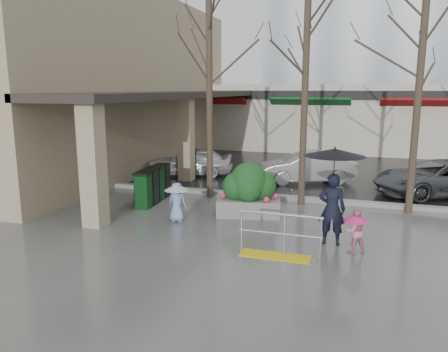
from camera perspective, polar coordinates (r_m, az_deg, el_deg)
The scene contains 20 objects.
ground at distance 11.57m, azimuth 1.49°, elevation -7.61°, with size 120.00×120.00×0.00m, color #51514F.
street_asphalt at distance 32.86m, azimuth 12.50°, elevation 4.52°, with size 120.00×36.00×0.01m, color black.
curb at distance 15.27m, azimuth 5.77°, elevation -2.66°, with size 120.00×0.30×0.15m, color gray.
near_building at distance 22.10m, azimuth -15.52°, elevation 11.57°, with size 6.00×18.00×8.00m, color tan.
canopy_slab at distance 20.11m, azimuth -5.22°, elevation 10.92°, with size 2.80×18.00×0.25m, color #2D2823.
pillar_front at distance 12.36m, azimuth -16.77°, elevation 1.52°, with size 0.55×0.55×3.50m, color tan.
pillar_back at distance 18.03m, azimuth -4.98°, elevation 4.91°, with size 0.55×0.55×3.50m, color tan.
storefront_row at distance 28.54m, azimuth 15.89°, elevation 7.41°, with size 34.00×6.74×4.00m.
handrail at distance 10.04m, azimuth 7.07°, elevation -8.42°, with size 1.90×0.50×1.03m.
tree_west at distance 15.05m, azimuth -1.95°, elevation 16.40°, with size 3.20×3.20×6.80m.
tree_midwest at distance 14.30m, azimuth 10.76°, elevation 17.08°, with size 3.20×3.20×7.00m.
tree_mideast at distance 14.21m, azimuth 24.47°, elevation 14.82°, with size 3.20×3.20×6.50m.
woman at distance 10.77m, azimuth 14.07°, elevation -1.07°, with size 1.47×1.47×2.42m.
child_pink at distance 10.58m, azimuth 16.75°, elevation -6.56°, with size 0.63×0.57×1.05m.
child_blue at distance 12.55m, azimuth -6.16°, elevation -2.85°, with size 0.71×0.71×1.14m.
planter at distance 13.06m, azimuth 3.29°, elevation -1.85°, with size 2.02×1.32×1.63m.
news_boxes at distance 14.82m, azimuth -9.21°, elevation -1.17°, with size 0.61×2.12×1.17m.
car_a at distance 19.21m, azimuth -4.42°, elevation 1.94°, with size 1.49×3.70×1.26m, color #BCBDC1.
car_b at distance 18.01m, azimuth 10.70°, elevation 1.14°, with size 1.33×3.82×1.26m, color silver.
car_c at distance 17.33m, azimuth 26.17°, elevation -0.23°, with size 2.09×4.53×1.26m, color #4E5055.
Camera 1 is at (3.09, -10.50, 3.75)m, focal length 35.00 mm.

